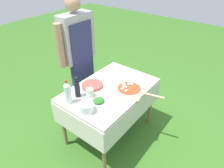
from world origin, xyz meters
TOP-DOWN VIEW (x-y plane):
  - ground_plane at (0.00, 0.00)m, footprint 12.00×12.00m
  - prep_table at (0.00, 0.00)m, footprint 1.16×0.78m
  - person_cook at (0.17, 0.69)m, footprint 0.63×0.22m
  - pizza_on_peel at (0.12, -0.21)m, footprint 0.41×0.61m
  - oil_bottle at (-0.34, 0.19)m, footprint 0.06×0.06m
  - water_bottle at (-0.48, 0.18)m, footprint 0.07×0.07m
  - herb_container at (-0.28, -0.07)m, footprint 0.20×0.19m
  - mixing_tub at (-0.47, -0.07)m, footprint 0.15×0.15m
  - plate_stack at (-0.09, 0.20)m, footprint 0.26×0.26m
  - sauce_jar at (-0.25, 0.08)m, footprint 0.09×0.09m

SIDE VIEW (x-z plane):
  - ground_plane at x=0.00m, z-range 0.00..0.00m
  - prep_table at x=0.00m, z-range 0.28..1.02m
  - pizza_on_peel at x=0.12m, z-range 0.73..0.78m
  - plate_stack at x=-0.09m, z-range 0.74..0.77m
  - herb_container at x=-0.28m, z-range 0.74..0.78m
  - sauce_jar at x=-0.25m, z-range 0.73..0.83m
  - mixing_tub at x=-0.47m, z-range 0.74..0.84m
  - oil_bottle at x=-0.34m, z-range 0.71..0.97m
  - water_bottle at x=-0.48m, z-range 0.73..1.01m
  - person_cook at x=0.17m, z-range 0.15..1.84m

